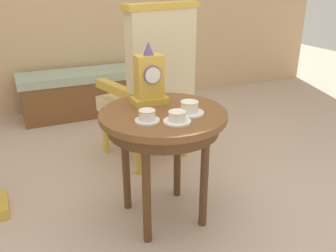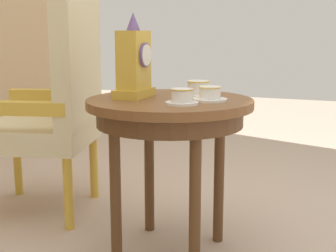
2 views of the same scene
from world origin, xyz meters
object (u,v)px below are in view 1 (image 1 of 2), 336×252
teacup_right (177,117)px  mantel_clock (149,80)px  teacup_left (147,116)px  armchair (152,83)px  window_bench (82,93)px  teacup_center (189,108)px  side_table (163,126)px

teacup_right → mantel_clock: bearing=93.1°
teacup_left → mantel_clock: size_ratio=0.36×
armchair → window_bench: (-0.28, 1.19, -0.37)m
teacup_center → teacup_right: bearing=-142.9°
window_bench → teacup_left: bearing=-91.8°
mantel_clock → teacup_right: bearing=-86.9°
teacup_left → armchair: bearing=66.4°
side_table → mantel_clock: 0.26m
side_table → armchair: (0.22, 0.69, 0.03)m
teacup_left → teacup_center: 0.23m
armchair → teacup_left: bearing=-113.6°
teacup_left → armchair: 0.86m
mantel_clock → teacup_left: bearing=-114.1°
side_table → teacup_center: size_ratio=4.45×
teacup_center → side_table: bearing=141.8°
side_table → teacup_left: teacup_left is taller
side_table → window_bench: bearing=92.0°
teacup_right → armchair: 0.88m
teacup_center → mantel_clock: size_ratio=0.44×
side_table → mantel_clock: (-0.02, 0.15, 0.22)m
teacup_center → window_bench: teacup_center is taller
mantel_clock → teacup_center: bearing=-61.7°
teacup_right → armchair: bearing=75.8°
teacup_right → mantel_clock: 0.33m
teacup_right → armchair: armchair is taller
teacup_right → teacup_left: bearing=151.2°
teacup_right → teacup_center: (0.11, 0.08, 0.00)m
teacup_center → armchair: size_ratio=0.13×
armchair → window_bench: armchair is taller
teacup_center → armchair: armchair is taller
armchair → side_table: bearing=-107.4°
teacup_right → teacup_center: bearing=37.1°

